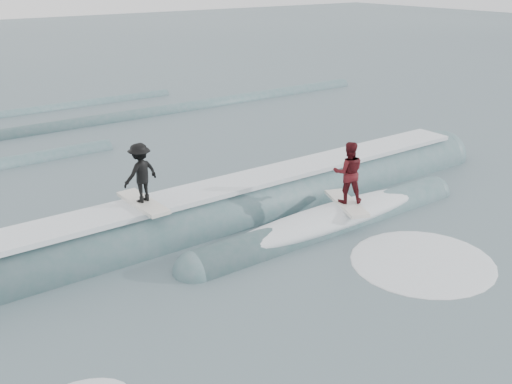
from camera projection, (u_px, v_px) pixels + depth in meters
ground at (362, 291)px, 13.10m from camera, size 160.00×160.00×0.00m
breaking_wave at (253, 216)px, 16.87m from camera, size 21.02×3.82×2.08m
surfer_black at (141, 176)px, 14.70m from camera, size 1.13×2.02×1.67m
surfer_red at (348, 175)px, 16.09m from camera, size 1.22×2.07×1.89m
whitewater at (440, 309)px, 12.39m from camera, size 12.78×7.59×0.10m
far_swells at (33, 135)px, 25.11m from camera, size 39.07×8.65×0.80m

